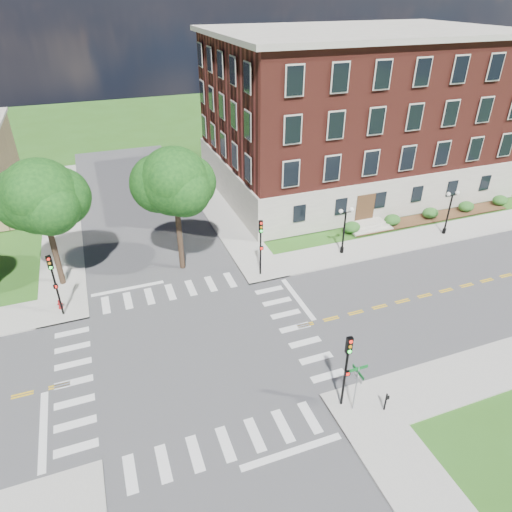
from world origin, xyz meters
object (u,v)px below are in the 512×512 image
object	(u,v)px
street_sign_pole	(357,380)
push_button_post	(386,401)
traffic_signal_se	(347,363)
twin_lamp_west	(344,228)
fire_hydrant	(60,304)
twin_lamp_east	(449,210)
traffic_signal_ne	(261,241)
traffic_signal_nw	(54,278)

from	to	relation	value
street_sign_pole	push_button_post	world-z (taller)	street_sign_pole
push_button_post	traffic_signal_se	bearing A→B (deg)	149.43
street_sign_pole	push_button_post	distance (m)	2.29
twin_lamp_west	fire_hydrant	bearing A→B (deg)	-179.99
traffic_signal_se	street_sign_pole	world-z (taller)	traffic_signal_se
twin_lamp_west	twin_lamp_east	xyz separation A→B (m)	(10.86, -0.18, 0.00)
traffic_signal_ne	push_button_post	xyz separation A→B (m)	(1.49, -15.27, -2.39)
traffic_signal_se	push_button_post	bearing A→B (deg)	-30.57
traffic_signal_se	traffic_signal_nw	bearing A→B (deg)	135.95
traffic_signal_se	twin_lamp_west	xyz separation A→B (m)	(8.44, 14.84, -0.66)
traffic_signal_se	twin_lamp_east	distance (m)	24.24
traffic_signal_nw	street_sign_pole	distance (m)	20.89
traffic_signal_ne	twin_lamp_east	distance (m)	18.79
traffic_signal_ne	traffic_signal_nw	bearing A→B (deg)	-179.89
fire_hydrant	traffic_signal_nw	bearing A→B (deg)	-79.09
traffic_signal_se	traffic_signal_nw	world-z (taller)	same
traffic_signal_nw	traffic_signal_se	bearing A→B (deg)	-44.05
traffic_signal_nw	twin_lamp_east	xyz separation A→B (m)	(33.82, 0.60, -0.66)
street_sign_pole	push_button_post	bearing A→B (deg)	-23.71
traffic_signal_se	street_sign_pole	size ratio (longest dim) A/B	1.55
traffic_signal_ne	twin_lamp_west	world-z (taller)	traffic_signal_ne
traffic_signal_ne	twin_lamp_west	size ratio (longest dim) A/B	1.13
traffic_signal_ne	street_sign_pole	size ratio (longest dim) A/B	1.55
traffic_signal_se	traffic_signal_ne	world-z (taller)	same
twin_lamp_west	push_button_post	bearing A→B (deg)	-111.84
traffic_signal_se	traffic_signal_ne	size ratio (longest dim) A/B	1.00
traffic_signal_se	fire_hydrant	world-z (taller)	traffic_signal_se
traffic_signal_se	fire_hydrant	xyz separation A→B (m)	(-14.67, 14.83, -2.72)
twin_lamp_west	street_sign_pole	bearing A→B (deg)	-117.56
traffic_signal_nw	push_button_post	world-z (taller)	traffic_signal_nw
twin_lamp_east	push_button_post	bearing A→B (deg)	-137.48
traffic_signal_nw	street_sign_pole	bearing A→B (deg)	-44.20
traffic_signal_ne	traffic_signal_nw	xyz separation A→B (m)	(-15.05, -0.03, 0.00)
traffic_signal_se	push_button_post	world-z (taller)	traffic_signal_se
traffic_signal_nw	fire_hydrant	xyz separation A→B (m)	(-0.15, 0.78, -2.72)
twin_lamp_east	traffic_signal_nw	bearing A→B (deg)	-178.98
twin_lamp_east	traffic_signal_se	bearing A→B (deg)	-142.79
twin_lamp_east	push_button_post	world-z (taller)	twin_lamp_east
traffic_signal_ne	push_button_post	size ratio (longest dim) A/B	4.00
street_sign_pole	traffic_signal_ne	bearing A→B (deg)	89.64
street_sign_pole	twin_lamp_east	bearing A→B (deg)	38.78
traffic_signal_nw	fire_hydrant	distance (m)	2.84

